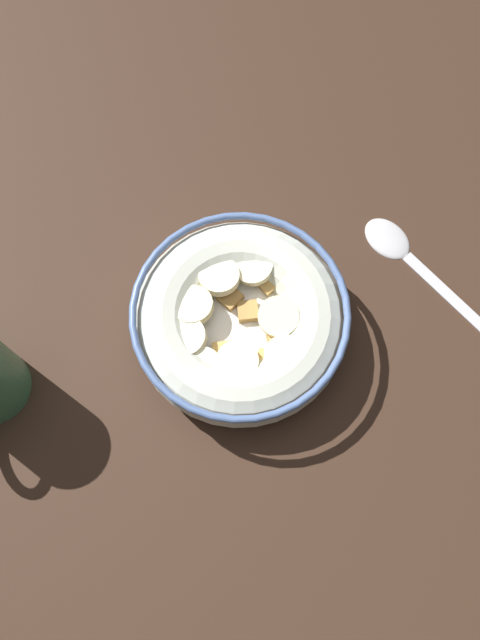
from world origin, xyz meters
TOP-DOWN VIEW (x-y plane):
  - ground_plane at (0.00, 0.00)cm, footprint 91.97×91.97cm
  - cereal_bowl at (0.02, -0.03)cm, footprint 17.53×17.53cm
  - spoon at (-8.13, 13.96)cm, footprint 12.08×12.23cm

SIDE VIEW (x-z plane):
  - ground_plane at x=0.00cm, z-range -2.00..0.00cm
  - spoon at x=-8.13cm, z-range -0.05..0.75cm
  - cereal_bowl at x=0.02cm, z-range 0.23..5.41cm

